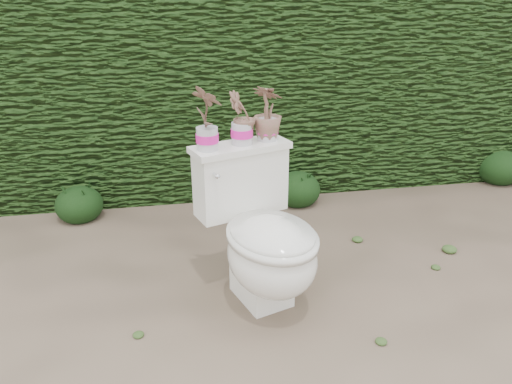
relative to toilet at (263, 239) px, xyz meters
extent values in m
plane|color=#87725D|center=(-0.22, 0.19, -0.36)|extent=(60.00, 60.00, 0.00)
cube|color=#2C511B|center=(-0.22, 1.79, 0.44)|extent=(8.00, 1.00, 1.60)
cube|color=white|center=(-0.01, 0.02, -0.26)|extent=(0.30, 0.35, 0.20)
ellipsoid|color=white|center=(0.03, -0.08, -0.06)|extent=(0.55, 0.62, 0.39)
cube|color=white|center=(-0.08, 0.23, 0.22)|extent=(0.50, 0.31, 0.34)
cube|color=white|center=(-0.08, 0.23, 0.40)|extent=(0.53, 0.34, 0.03)
cylinder|color=silver|center=(-0.22, 0.08, 0.32)|extent=(0.04, 0.06, 0.02)
sphere|color=silver|center=(-0.21, 0.05, 0.32)|extent=(0.03, 0.03, 0.03)
imported|color=#227024|center=(-0.24, 0.17, 0.57)|extent=(0.18, 0.19, 0.30)
imported|color=#227024|center=(-0.07, 0.23, 0.55)|extent=(0.17, 0.16, 0.25)
imported|color=#227024|center=(0.07, 0.28, 0.55)|extent=(0.21, 0.21, 0.26)
ellipsoid|color=#193612|center=(-1.07, 1.18, -0.23)|extent=(0.32, 0.32, 0.26)
ellipsoid|color=#193612|center=(0.48, 1.17, -0.22)|extent=(0.34, 0.34, 0.27)
ellipsoid|color=#193612|center=(2.23, 1.30, -0.21)|extent=(0.37, 0.37, 0.29)
camera|label=1|loc=(-0.42, -2.13, 1.17)|focal=35.00mm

